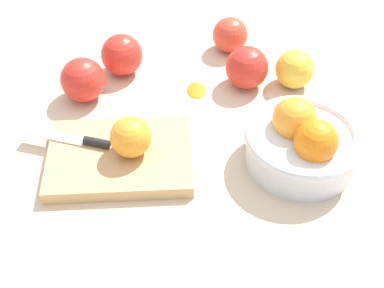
# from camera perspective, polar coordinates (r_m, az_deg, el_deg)

# --- Properties ---
(ground_plane) EXTENTS (2.40, 2.40, 0.00)m
(ground_plane) POSITION_cam_1_polar(r_m,az_deg,el_deg) (0.95, -1.31, 1.61)
(ground_plane) COLOR beige
(bowl) EXTENTS (0.19, 0.19, 0.11)m
(bowl) POSITION_cam_1_polar(r_m,az_deg,el_deg) (0.88, 11.73, 0.23)
(bowl) COLOR silver
(bowl) RESTS_ON ground_plane
(cutting_board) EXTENTS (0.26, 0.21, 0.02)m
(cutting_board) POSITION_cam_1_polar(r_m,az_deg,el_deg) (0.89, -7.70, -1.44)
(cutting_board) COLOR tan
(cutting_board) RESTS_ON ground_plane
(orange_on_board) EXTENTS (0.07, 0.07, 0.07)m
(orange_on_board) POSITION_cam_1_polar(r_m,az_deg,el_deg) (0.86, -6.57, 0.75)
(orange_on_board) COLOR orange
(orange_on_board) RESTS_ON cutting_board
(knife) EXTENTS (0.14, 0.09, 0.01)m
(knife) POSITION_cam_1_polar(r_m,az_deg,el_deg) (0.91, -12.03, 0.46)
(knife) COLOR silver
(knife) RESTS_ON cutting_board
(apple_front_left) EXTENTS (0.08, 0.08, 0.08)m
(apple_front_left) POSITION_cam_1_polar(r_m,az_deg,el_deg) (1.02, 5.88, 8.13)
(apple_front_left) COLOR red
(apple_front_left) RESTS_ON ground_plane
(apple_front_left_2) EXTENTS (0.07, 0.07, 0.07)m
(apple_front_left_2) POSITION_cam_1_polar(r_m,az_deg,el_deg) (1.12, 4.09, 11.56)
(apple_front_left_2) COLOR #D6422D
(apple_front_left_2) RESTS_ON ground_plane
(apple_front_right) EXTENTS (0.08, 0.08, 0.08)m
(apple_front_right) POSITION_cam_1_polar(r_m,az_deg,el_deg) (1.01, -11.58, 6.73)
(apple_front_right) COLOR red
(apple_front_right) RESTS_ON ground_plane
(apple_front_left_3) EXTENTS (0.07, 0.07, 0.07)m
(apple_front_left_3) POSITION_cam_1_polar(r_m,az_deg,el_deg) (1.04, 10.92, 7.86)
(apple_front_left_3) COLOR gold
(apple_front_left_3) RESTS_ON ground_plane
(apple_front_right_2) EXTENTS (0.08, 0.08, 0.08)m
(apple_front_right_2) POSITION_cam_1_polar(r_m,az_deg,el_deg) (1.06, -7.50, 9.43)
(apple_front_right_2) COLOR red
(apple_front_right_2) RESTS_ON ground_plane
(citrus_peel) EXTENTS (0.05, 0.06, 0.01)m
(citrus_peel) POSITION_cam_1_polar(r_m,az_deg,el_deg) (1.03, 0.47, 5.89)
(citrus_peel) COLOR orange
(citrus_peel) RESTS_ON ground_plane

